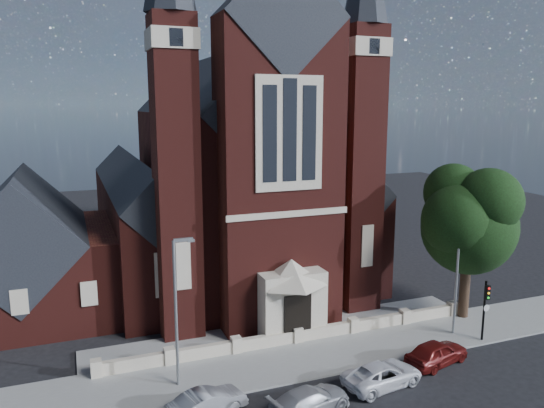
{
  "coord_description": "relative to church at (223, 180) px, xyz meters",
  "views": [
    {
      "loc": [
        -12.7,
        -21.93,
        14.76
      ],
      "look_at": [
        0.43,
        12.0,
        7.91
      ],
      "focal_mm": 35.0,
      "sensor_mm": 36.0,
      "label": 1
    }
  ],
  "objects": [
    {
      "name": "forecourt_paving",
      "position": [
        0.0,
        -14.44,
        -8.19
      ],
      "size": [
        26.0,
        3.0,
        0.14
      ],
      "primitive_type": "cube",
      "color": "gray",
      "rests_on": "ground"
    },
    {
      "name": "car_silver_a",
      "position": [
        -7.2,
        -22.07,
        -7.54
      ],
      "size": [
        4.12,
        2.38,
        1.28
      ],
      "primitive_type": "imported",
      "rotation": [
        0.0,
        0.0,
        1.85
      ],
      "color": "#929499",
      "rests_on": "ground"
    },
    {
      "name": "street_lamp_right",
      "position": [
        10.09,
        -18.94,
        -3.59
      ],
      "size": [
        1.16,
        0.22,
        8.09
      ],
      "color": "gray",
      "rests_on": "ground"
    },
    {
      "name": "pavement_strip",
      "position": [
        0.0,
        -18.44,
        -8.19
      ],
      "size": [
        60.0,
        5.0,
        0.12
      ],
      "primitive_type": "cube",
      "color": "gray",
      "rests_on": "ground"
    },
    {
      "name": "ground",
      "position": [
        0.0,
        -7.94,
        -8.19
      ],
      "size": [
        120.0,
        120.0,
        0.0
      ],
      "primitive_type": "plane",
      "color": "black",
      "rests_on": "ground"
    },
    {
      "name": "car_white_suv",
      "position": [
        2.16,
        -22.77,
        -7.56
      ],
      "size": [
        4.77,
        2.73,
        1.25
      ],
      "primitive_type": "imported",
      "rotation": [
        0.0,
        0.0,
        1.72
      ],
      "color": "white",
      "rests_on": "ground"
    },
    {
      "name": "car_dark_red",
      "position": [
        6.36,
        -21.85,
        -7.47
      ],
      "size": [
        4.47,
        2.66,
        1.43
      ],
      "primitive_type": "imported",
      "rotation": [
        0.0,
        0.0,
        1.82
      ],
      "color": "#5F1210",
      "rests_on": "ground"
    },
    {
      "name": "church",
      "position": [
        0.0,
        0.0,
        0.0
      ],
      "size": [
        20.01,
        34.9,
        29.2
      ],
      "color": "#4E1914",
      "rests_on": "ground"
    },
    {
      "name": "street_lamp_left",
      "position": [
        -7.91,
        -18.94,
        -3.59
      ],
      "size": [
        1.16,
        0.22,
        8.09
      ],
      "color": "gray",
      "rests_on": "ground"
    },
    {
      "name": "forecourt_wall",
      "position": [
        0.0,
        -16.44,
        -8.19
      ],
      "size": [
        24.0,
        0.4,
        0.9
      ],
      "primitive_type": "cube",
      "color": "#BCAF95",
      "rests_on": "ground"
    },
    {
      "name": "traffic_signal",
      "position": [
        11.0,
        -20.52,
        -5.6
      ],
      "size": [
        0.28,
        0.42,
        4.0
      ],
      "color": "black",
      "rests_on": "ground"
    },
    {
      "name": "street_tree",
      "position": [
        12.6,
        -17.23,
        -1.23
      ],
      "size": [
        6.4,
        6.6,
        10.7
      ],
      "color": "black",
      "rests_on": "ground"
    },
    {
      "name": "car_silver_b",
      "position": [
        -2.52,
        -23.64,
        -7.55
      ],
      "size": [
        4.65,
        2.78,
        1.26
      ],
      "primitive_type": "imported",
      "rotation": [
        0.0,
        0.0,
        1.82
      ],
      "color": "#999BA0",
      "rests_on": "ground"
    },
    {
      "name": "parish_hall",
      "position": [
        -16.0,
        -4.94,
        -4.17
      ],
      "size": [
        12.0,
        12.2,
        10.24
      ],
      "color": "#4E1914",
      "rests_on": "ground"
    }
  ]
}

